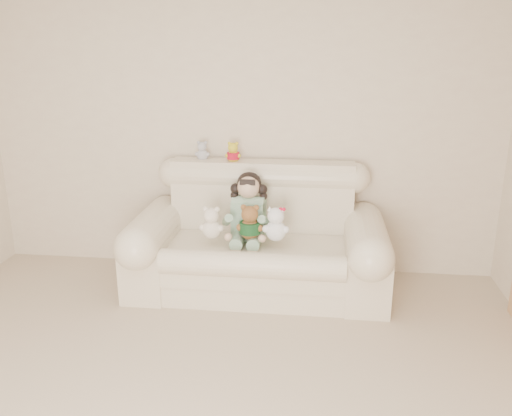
{
  "coord_description": "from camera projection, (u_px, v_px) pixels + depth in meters",
  "views": [
    {
      "loc": [
        0.69,
        -2.12,
        2.01
      ],
      "look_at": [
        0.21,
        1.9,
        0.75
      ],
      "focal_mm": 37.81,
      "sensor_mm": 36.0,
      "label": 1
    }
  ],
  "objects": [
    {
      "name": "sofa",
      "position": [
        257.0,
        232.0,
        4.4
      ],
      "size": [
        2.1,
        0.95,
        1.03
      ],
      "primitive_type": null,
      "color": "beige",
      "rests_on": "floor"
    },
    {
      "name": "seated_child",
      "position": [
        249.0,
        206.0,
        4.43
      ],
      "size": [
        0.4,
        0.46,
        0.58
      ],
      "primitive_type": null,
      "rotation": [
        0.0,
        0.0,
        -0.13
      ],
      "color": "#317C45",
      "rests_on": "sofa"
    },
    {
      "name": "wall_back",
      "position": [
        240.0,
        126.0,
        4.67
      ],
      "size": [
        4.5,
        0.0,
        4.5
      ],
      "primitive_type": "plane",
      "rotation": [
        1.57,
        0.0,
        0.0
      ],
      "color": "beige",
      "rests_on": "ground"
    },
    {
      "name": "yellow_mini_bear",
      "position": [
        233.0,
        150.0,
        4.58
      ],
      "size": [
        0.14,
        0.11,
        0.21
      ],
      "primitive_type": null,
      "rotation": [
        0.0,
        0.0,
        -0.02
      ],
      "color": "yellow",
      "rests_on": "sofa"
    },
    {
      "name": "cream_teddy",
      "position": [
        211.0,
        220.0,
        4.26
      ],
      "size": [
        0.23,
        0.19,
        0.31
      ],
      "primitive_type": null,
      "rotation": [
        0.0,
        0.0,
        0.21
      ],
      "color": "white",
      "rests_on": "sofa"
    },
    {
      "name": "grey_mini_plush",
      "position": [
        202.0,
        149.0,
        4.65
      ],
      "size": [
        0.15,
        0.12,
        0.2
      ],
      "primitive_type": null,
      "rotation": [
        0.0,
        0.0,
        0.17
      ],
      "color": "silver",
      "rests_on": "sofa"
    },
    {
      "name": "brown_teddy",
      "position": [
        250.0,
        219.0,
        4.24
      ],
      "size": [
        0.26,
        0.24,
        0.33
      ],
      "primitive_type": null,
      "rotation": [
        0.0,
        0.0,
        0.42
      ],
      "color": "brown",
      "rests_on": "sofa"
    },
    {
      "name": "white_cat",
      "position": [
        276.0,
        220.0,
        4.21
      ],
      "size": [
        0.24,
        0.19,
        0.33
      ],
      "primitive_type": null,
      "rotation": [
        0.0,
        0.0,
        -0.16
      ],
      "color": "white",
      "rests_on": "sofa"
    }
  ]
}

